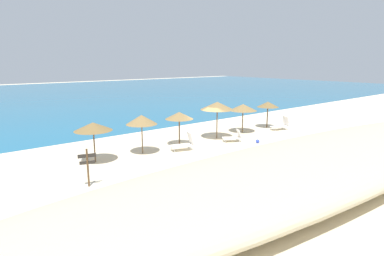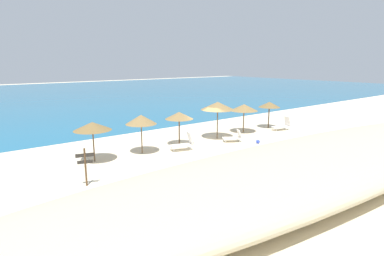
{
  "view_description": "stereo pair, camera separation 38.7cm",
  "coord_description": "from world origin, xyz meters",
  "px_view_note": "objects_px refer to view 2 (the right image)",
  "views": [
    {
      "loc": [
        -14.7,
        -16.38,
        5.87
      ],
      "look_at": [
        -0.84,
        0.79,
        1.2
      ],
      "focal_mm": 29.34,
      "sensor_mm": 36.0,
      "label": 1
    },
    {
      "loc": [
        -14.4,
        -16.62,
        5.87
      ],
      "look_at": [
        -0.84,
        0.79,
        1.2
      ],
      "focal_mm": 29.34,
      "sensor_mm": 36.0,
      "label": 2
    }
  ],
  "objects_px": {
    "beach_umbrella_0": "(92,126)",
    "lounge_chair_0": "(184,143)",
    "wooden_signpost": "(85,164)",
    "beach_ball": "(258,142)",
    "beach_umbrella_1": "(141,120)",
    "beach_umbrella_3": "(218,106)",
    "beach_umbrella_4": "(244,108)",
    "lounge_chair_1": "(283,125)",
    "beach_umbrella_2": "(179,116)",
    "lounge_chair_2": "(234,137)",
    "beach_umbrella_5": "(269,105)"
  },
  "relations": [
    {
      "from": "beach_umbrella_3",
      "to": "wooden_signpost",
      "type": "xyz_separation_m",
      "value": [
        -11.43,
        -3.18,
        -1.46
      ]
    },
    {
      "from": "beach_umbrella_2",
      "to": "lounge_chair_0",
      "type": "bearing_deg",
      "value": -111.04
    },
    {
      "from": "beach_umbrella_4",
      "to": "beach_ball",
      "type": "bearing_deg",
      "value": -120.43
    },
    {
      "from": "beach_umbrella_5",
      "to": "lounge_chair_0",
      "type": "distance_m",
      "value": 10.61
    },
    {
      "from": "beach_umbrella_0",
      "to": "beach_umbrella_1",
      "type": "bearing_deg",
      "value": -3.01
    },
    {
      "from": "beach_umbrella_1",
      "to": "wooden_signpost",
      "type": "relative_size",
      "value": 1.37
    },
    {
      "from": "beach_umbrella_0",
      "to": "lounge_chair_0",
      "type": "bearing_deg",
      "value": -12.71
    },
    {
      "from": "beach_umbrella_3",
      "to": "lounge_chair_0",
      "type": "height_order",
      "value": "beach_umbrella_3"
    },
    {
      "from": "beach_umbrella_2",
      "to": "wooden_signpost",
      "type": "height_order",
      "value": "beach_umbrella_2"
    },
    {
      "from": "beach_umbrella_3",
      "to": "beach_umbrella_0",
      "type": "bearing_deg",
      "value": 178.78
    },
    {
      "from": "beach_umbrella_0",
      "to": "beach_umbrella_5",
      "type": "bearing_deg",
      "value": -0.21
    },
    {
      "from": "lounge_chair_0",
      "to": "lounge_chair_1",
      "type": "distance_m",
      "value": 10.66
    },
    {
      "from": "beach_umbrella_1",
      "to": "beach_umbrella_0",
      "type": "bearing_deg",
      "value": 176.99
    },
    {
      "from": "beach_umbrella_4",
      "to": "lounge_chair_1",
      "type": "bearing_deg",
      "value": -22.91
    },
    {
      "from": "beach_umbrella_4",
      "to": "beach_umbrella_3",
      "type": "bearing_deg",
      "value": -175.77
    },
    {
      "from": "beach_umbrella_3",
      "to": "lounge_chair_2",
      "type": "distance_m",
      "value": 2.69
    },
    {
      "from": "beach_umbrella_0",
      "to": "lounge_chair_1",
      "type": "bearing_deg",
      "value": -4.96
    },
    {
      "from": "lounge_chair_0",
      "to": "lounge_chair_1",
      "type": "height_order",
      "value": "lounge_chair_0"
    },
    {
      "from": "beach_umbrella_3",
      "to": "lounge_chair_0",
      "type": "xyz_separation_m",
      "value": [
        -4.02,
        -1.08,
        -2.06
      ]
    },
    {
      "from": "beach_umbrella_3",
      "to": "wooden_signpost",
      "type": "height_order",
      "value": "beach_umbrella_3"
    },
    {
      "from": "lounge_chair_0",
      "to": "beach_umbrella_3",
      "type": "bearing_deg",
      "value": -58.68
    },
    {
      "from": "beach_umbrella_4",
      "to": "lounge_chair_1",
      "type": "distance_m",
      "value": 4.09
    },
    {
      "from": "beach_umbrella_0",
      "to": "beach_umbrella_4",
      "type": "height_order",
      "value": "beach_umbrella_0"
    },
    {
      "from": "beach_umbrella_2",
      "to": "wooden_signpost",
      "type": "relative_size",
      "value": 1.3
    },
    {
      "from": "beach_umbrella_0",
      "to": "wooden_signpost",
      "type": "height_order",
      "value": "beach_umbrella_0"
    },
    {
      "from": "lounge_chair_2",
      "to": "beach_ball",
      "type": "distance_m",
      "value": 1.79
    },
    {
      "from": "beach_umbrella_5",
      "to": "beach_umbrella_4",
      "type": "bearing_deg",
      "value": 178.41
    },
    {
      "from": "beach_umbrella_3",
      "to": "lounge_chair_2",
      "type": "bearing_deg",
      "value": -79.68
    },
    {
      "from": "lounge_chair_2",
      "to": "beach_ball",
      "type": "relative_size",
      "value": 5.48
    },
    {
      "from": "beach_umbrella_2",
      "to": "beach_ball",
      "type": "xyz_separation_m",
      "value": [
        4.89,
        -3.07,
        -2.03
      ]
    },
    {
      "from": "lounge_chair_1",
      "to": "beach_umbrella_2",
      "type": "bearing_deg",
      "value": 97.12
    },
    {
      "from": "wooden_signpost",
      "to": "lounge_chair_1",
      "type": "bearing_deg",
      "value": 22.53
    },
    {
      "from": "beach_umbrella_4",
      "to": "beach_ball",
      "type": "xyz_separation_m",
      "value": [
        -1.88,
        -3.2,
        -1.98
      ]
    },
    {
      "from": "beach_umbrella_2",
      "to": "lounge_chair_1",
      "type": "distance_m",
      "value": 10.43
    },
    {
      "from": "beach_umbrella_0",
      "to": "wooden_signpost",
      "type": "xyz_separation_m",
      "value": [
        -1.69,
        -3.39,
        -1.06
      ]
    },
    {
      "from": "beach_umbrella_0",
      "to": "beach_umbrella_4",
      "type": "distance_m",
      "value": 12.94
    },
    {
      "from": "beach_umbrella_5",
      "to": "lounge_chair_1",
      "type": "xyz_separation_m",
      "value": [
        0.24,
        -1.36,
        -1.67
      ]
    },
    {
      "from": "beach_umbrella_4",
      "to": "wooden_signpost",
      "type": "relative_size",
      "value": 1.29
    },
    {
      "from": "beach_umbrella_1",
      "to": "beach_ball",
      "type": "distance_m",
      "value": 8.74
    },
    {
      "from": "beach_umbrella_1",
      "to": "beach_umbrella_3",
      "type": "bearing_deg",
      "value": -0.37
    },
    {
      "from": "beach_umbrella_3",
      "to": "beach_ball",
      "type": "bearing_deg",
      "value": -65.92
    },
    {
      "from": "beach_umbrella_1",
      "to": "lounge_chair_2",
      "type": "relative_size",
      "value": 1.67
    },
    {
      "from": "beach_umbrella_0",
      "to": "beach_umbrella_1",
      "type": "distance_m",
      "value": 3.14
    },
    {
      "from": "wooden_signpost",
      "to": "beach_ball",
      "type": "distance_m",
      "value": 12.79
    },
    {
      "from": "beach_umbrella_3",
      "to": "lounge_chair_2",
      "type": "relative_size",
      "value": 1.89
    },
    {
      "from": "beach_umbrella_1",
      "to": "lounge_chair_2",
      "type": "height_order",
      "value": "beach_umbrella_1"
    },
    {
      "from": "beach_umbrella_0",
      "to": "beach_ball",
      "type": "distance_m",
      "value": 11.68
    },
    {
      "from": "lounge_chair_0",
      "to": "wooden_signpost",
      "type": "xyz_separation_m",
      "value": [
        -7.41,
        -2.1,
        0.61
      ]
    },
    {
      "from": "beach_umbrella_0",
      "to": "wooden_signpost",
      "type": "distance_m",
      "value": 3.93
    },
    {
      "from": "beach_umbrella_5",
      "to": "lounge_chair_2",
      "type": "bearing_deg",
      "value": -164.64
    }
  ]
}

